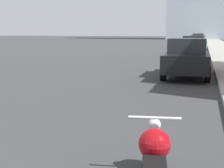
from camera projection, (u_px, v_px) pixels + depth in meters
sidewalk at (223, 47)px, 37.06m from camera, size 3.40×240.00×0.15m
parked_car_black at (187, 57)px, 12.50m from camera, size 1.81×4.36×1.54m
parked_car_green at (194, 47)px, 22.45m from camera, size 1.96×4.07×1.56m
parked_car_blue at (197, 42)px, 33.15m from camera, size 2.07×4.28×1.55m
parked_car_yellow at (198, 39)px, 45.63m from camera, size 2.04×4.53×1.72m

